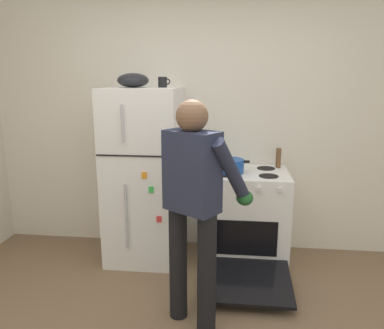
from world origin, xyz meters
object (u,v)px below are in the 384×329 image
refrigerator (145,176)px  person_cook (195,196)px  stove_range (246,219)px  pepper_mill (278,158)px  mixing_bowl (133,80)px  red_pot (230,166)px  coffee_mug (163,82)px

refrigerator → person_cook: (0.58, -0.97, 0.13)m
stove_range → person_cook: bearing=-111.7°
pepper_mill → refrigerator: bearing=-171.0°
mixing_bowl → stove_range: bearing=-1.0°
pepper_mill → mixing_bowl: 1.54m
refrigerator → pepper_mill: bearing=9.0°
stove_range → person_cook: size_ratio=0.75×
person_cook → red_pot: 0.95m
red_pot → coffee_mug: coffee_mug is taller
pepper_mill → mixing_bowl: (-1.35, -0.20, 0.72)m
mixing_bowl → coffee_mug: bearing=10.8°
stove_range → mixing_bowl: 1.65m
person_cook → pepper_mill: 1.36m
mixing_bowl → red_pot: bearing=-3.2°
person_cook → pepper_mill: size_ratio=8.77×
refrigerator → person_cook: refrigerator is taller
stove_range → coffee_mug: size_ratio=10.74×
refrigerator → pepper_mill: refrigerator is taller
coffee_mug → refrigerator: bearing=-164.6°
stove_range → mixing_bowl: size_ratio=4.23×
stove_range → red_pot: red_pot is taller
pepper_mill → person_cook: bearing=-120.1°
red_pot → pepper_mill: (0.46, 0.25, 0.03)m
stove_range → person_cook: person_cook is taller
person_cook → coffee_mug: (-0.40, 1.02, 0.74)m
stove_range → coffee_mug: (-0.78, 0.07, 1.26)m
coffee_mug → pepper_mill: coffee_mug is taller
stove_range → refrigerator: bearing=179.0°
refrigerator → red_pot: size_ratio=4.64×
refrigerator → stove_range: (0.97, -0.02, -0.39)m
stove_range → pepper_mill: size_ratio=6.59×
refrigerator → stove_range: 1.04m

